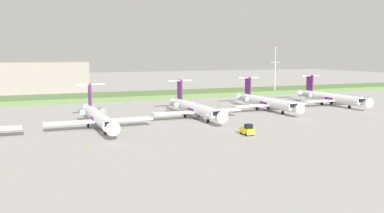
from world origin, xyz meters
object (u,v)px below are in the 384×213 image
at_px(regional_jet_second, 98,117).
at_px(safety_cone_front_marker, 90,148).
at_px(regional_jet_fourth, 266,102).
at_px(regional_jet_fifth, 331,97).
at_px(baggage_tug, 247,130).
at_px(regional_jet_third, 195,108).
at_px(antenna_mast, 275,74).

distance_m(regional_jet_second, safety_cone_front_marker, 20.63).
xyz_separation_m(regional_jet_fourth, regional_jet_fifth, (24.95, 2.37, 0.00)).
bearing_deg(baggage_tug, regional_jet_third, 92.45).
distance_m(baggage_tug, safety_cone_front_marker, 30.76).
xyz_separation_m(regional_jet_third, safety_cone_front_marker, (-29.71, -25.03, -2.26)).
relative_size(regional_jet_third, baggage_tug, 9.69).
bearing_deg(regional_jet_fourth, antenna_mast, 53.59).
relative_size(baggage_tug, safety_cone_front_marker, 5.82).
relative_size(regional_jet_fifth, antenna_mast, 1.59).
xyz_separation_m(regional_jet_second, regional_jet_fourth, (49.00, 10.16, 0.00)).
distance_m(regional_jet_fifth, antenna_mast, 36.47).
height_order(regional_jet_fourth, safety_cone_front_marker, regional_jet_fourth).
relative_size(antenna_mast, baggage_tug, 6.09).
bearing_deg(safety_cone_front_marker, baggage_tug, 1.28).
distance_m(regional_jet_third, safety_cone_front_marker, 38.91).
height_order(regional_jet_fourth, baggage_tug, regional_jet_fourth).
xyz_separation_m(regional_jet_fourth, antenna_mast, (28.22, 38.26, 5.61)).
bearing_deg(baggage_tug, antenna_mast, 52.80).
bearing_deg(regional_jet_second, baggage_tug, -36.62).
height_order(regional_jet_fifth, safety_cone_front_marker, regional_jet_fifth).
bearing_deg(regional_jet_third, regional_jet_fourth, 11.81).
xyz_separation_m(regional_jet_third, antenna_mast, (52.39, 43.32, 5.61)).
relative_size(antenna_mast, safety_cone_front_marker, 35.42).
distance_m(antenna_mast, safety_cone_front_marker, 107.11).
relative_size(regional_jet_third, regional_jet_fourth, 1.00).
height_order(regional_jet_second, regional_jet_third, same).
bearing_deg(baggage_tug, regional_jet_fourth, 51.80).
relative_size(regional_jet_fourth, safety_cone_front_marker, 56.36).
bearing_deg(baggage_tug, regional_jet_fifth, 33.46).
bearing_deg(regional_jet_second, antenna_mast, 32.09).
relative_size(regional_jet_fourth, antenna_mast, 1.59).
bearing_deg(antenna_mast, regional_jet_second, -147.91).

